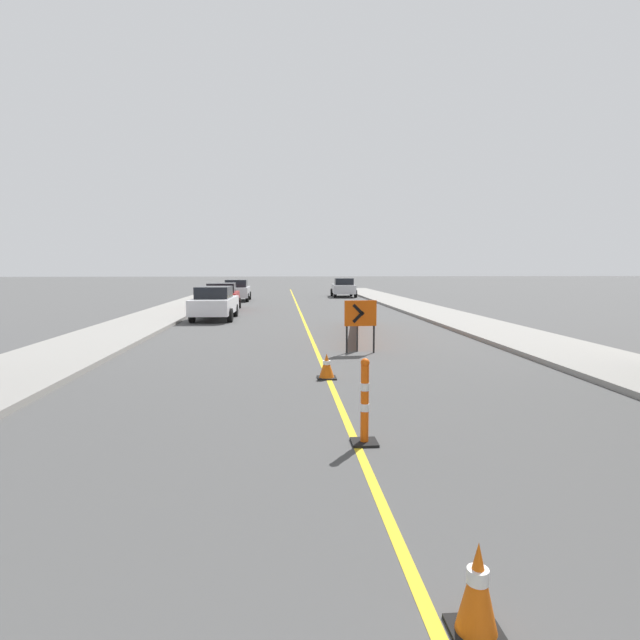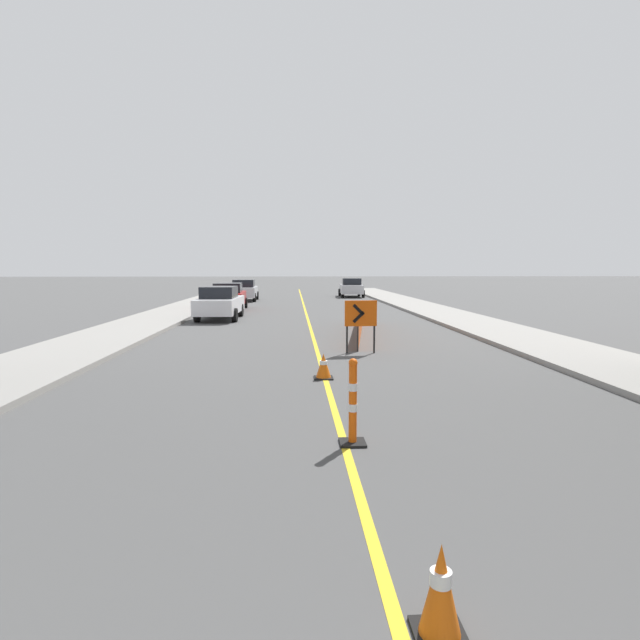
{
  "view_description": "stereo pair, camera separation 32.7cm",
  "coord_description": "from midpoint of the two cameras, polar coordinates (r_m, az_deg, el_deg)",
  "views": [
    {
      "loc": [
        -1.04,
        9.38,
        2.49
      ],
      "look_at": [
        0.05,
        23.46,
        1.0
      ],
      "focal_mm": 28.0,
      "sensor_mm": 36.0,
      "label": 1
    },
    {
      "loc": [
        -0.72,
        9.36,
        2.49
      ],
      "look_at": [
        0.05,
        23.46,
        1.0
      ],
      "focal_mm": 28.0,
      "sensor_mm": 36.0,
      "label": 2
    }
  ],
  "objects": [
    {
      "name": "safety_mesh_fence",
      "position": [
        18.76,
        3.86,
        -0.11
      ],
      "size": [
        1.3,
        7.89,
        0.98
      ],
      "rotation": [
        0.0,
        0.0,
        1.41
      ],
      "color": "#EF560C",
      "rests_on": "ground_plane"
    },
    {
      "name": "traffic_cone_third",
      "position": [
        11.25,
        -0.07,
        -5.3
      ],
      "size": [
        0.42,
        0.42,
        0.57
      ],
      "color": "black",
      "rests_on": "ground_plane"
    },
    {
      "name": "parked_car_curb_far",
      "position": [
        37.94,
        -9.73,
        3.38
      ],
      "size": [
        1.94,
        4.32,
        1.59
      ],
      "rotation": [
        0.0,
        0.0,
        0.01
      ],
      "color": "#B7B7BC",
      "rests_on": "ground_plane"
    },
    {
      "name": "parked_car_curb_mid",
      "position": [
        29.8,
        -11.43,
        2.65
      ],
      "size": [
        1.95,
        4.36,
        1.59
      ],
      "rotation": [
        0.0,
        0.0,
        0.03
      ],
      "color": "maroon",
      "rests_on": "ground_plane"
    },
    {
      "name": "traffic_cone_second",
      "position": [
        3.93,
        14.98,
        -27.59
      ],
      "size": [
        0.36,
        0.36,
        0.66
      ],
      "color": "black",
      "rests_on": "ground_plane"
    },
    {
      "name": "delineator_post_rear",
      "position": [
        7.14,
        3.8,
        -9.88
      ],
      "size": [
        0.37,
        0.37,
        1.23
      ],
      "color": "black",
      "rests_on": "ground_plane"
    },
    {
      "name": "parked_car_opposite_side",
      "position": [
        42.66,
        2.48,
        3.74
      ],
      "size": [
        2.01,
        4.38,
        1.59
      ],
      "rotation": [
        0.0,
        0.0,
        -0.05
      ],
      "color": "#B7B7BC",
      "rests_on": "ground_plane"
    },
    {
      "name": "parked_car_curb_near",
      "position": [
        24.47,
        -12.33,
        1.92
      ],
      "size": [
        1.95,
        4.36,
        1.59
      ],
      "rotation": [
        0.0,
        0.0,
        -0.03
      ],
      "color": "silver",
      "rests_on": "ground_plane"
    },
    {
      "name": "sidewalk_left",
      "position": [
        24.83,
        -19.12,
        0.09
      ],
      "size": [
        3.03,
        66.54,
        0.14
      ],
      "color": "gray",
      "rests_on": "ground_plane"
    },
    {
      "name": "arrow_barricade_primary",
      "position": [
        14.5,
        4.0,
        0.46
      ],
      "size": [
        0.94,
        0.12,
        1.54
      ],
      "rotation": [
        0.0,
        0.0,
        0.06
      ],
      "color": "#EF560C",
      "rests_on": "ground_plane"
    },
    {
      "name": "sidewalk_right",
      "position": [
        25.33,
        14.12,
        0.36
      ],
      "size": [
        3.03,
        66.54,
        0.14
      ],
      "color": "gray",
      "rests_on": "ground_plane"
    },
    {
      "name": "lane_stripe",
      "position": [
        24.04,
        -2.33,
        0.08
      ],
      "size": [
        0.12,
        66.54,
        0.01
      ],
      "color": "gold",
      "rests_on": "ground_plane"
    }
  ]
}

